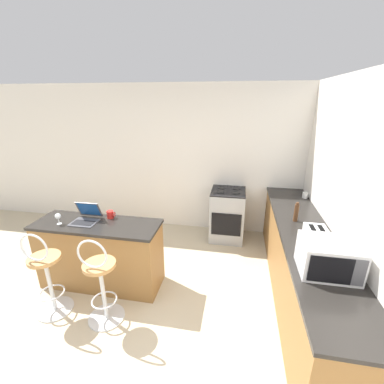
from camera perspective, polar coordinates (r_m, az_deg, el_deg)
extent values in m
plane|color=#BCAD8E|center=(3.09, -15.20, -29.84)|extent=(20.00, 20.00, 0.00)
cube|color=silver|center=(4.68, -2.69, 7.14)|extent=(12.00, 0.06, 2.60)
cube|color=olive|center=(3.63, -19.62, -13.05)|extent=(1.55, 0.52, 0.85)
cube|color=black|center=(3.42, -20.47, -6.78)|extent=(1.58, 0.55, 0.03)
cube|color=olive|center=(3.51, 22.99, -14.74)|extent=(0.58, 3.16, 0.85)
cube|color=black|center=(3.29, 24.02, -8.33)|extent=(0.61, 3.19, 0.03)
cylinder|color=silver|center=(3.68, -28.04, -21.94)|extent=(0.40, 0.40, 0.02)
cylinder|color=silver|center=(3.48, -28.99, -17.62)|extent=(0.04, 0.04, 0.68)
torus|color=silver|center=(3.54, -28.69, -19.00)|extent=(0.28, 0.28, 0.02)
cylinder|color=#B7844C|center=(3.29, -30.02, -12.66)|extent=(0.34, 0.34, 0.04)
torus|color=silver|center=(3.14, -31.70, -10.51)|extent=(0.32, 0.02, 0.32)
cylinder|color=silver|center=(3.37, -18.41, -24.81)|extent=(0.40, 0.40, 0.02)
cylinder|color=silver|center=(3.15, -19.13, -20.31)|extent=(0.04, 0.04, 0.68)
torus|color=silver|center=(3.22, -18.90, -21.76)|extent=(0.28, 0.28, 0.02)
cylinder|color=#B7844C|center=(2.94, -19.92, -15.01)|extent=(0.34, 0.34, 0.04)
torus|color=silver|center=(2.77, -21.35, -12.77)|extent=(0.32, 0.02, 0.32)
cube|color=#47474C|center=(3.47, -22.82, -6.26)|extent=(0.31, 0.24, 0.01)
cube|color=black|center=(3.46, -23.00, -6.29)|extent=(0.27, 0.13, 0.00)
cube|color=#47474C|center=(3.53, -21.92, -3.60)|extent=(0.31, 0.10, 0.22)
cube|color=#19478C|center=(3.52, -21.97, -3.60)|extent=(0.28, 0.08, 0.18)
cube|color=silver|center=(2.59, 28.08, -12.67)|extent=(0.47, 0.38, 0.30)
cube|color=black|center=(2.43, 28.39, -15.06)|extent=(0.33, 0.01, 0.24)
cube|color=#4C4C51|center=(2.50, 33.17, -14.88)|extent=(0.09, 0.01, 0.24)
cube|color=silver|center=(3.04, 25.92, -8.90)|extent=(0.22, 0.32, 0.17)
cube|color=black|center=(2.99, 25.35, -7.45)|extent=(0.05, 0.22, 0.00)
cube|color=black|center=(3.01, 26.96, -7.49)|extent=(0.05, 0.22, 0.00)
cube|color=black|center=(2.99, 23.80, -8.30)|extent=(0.02, 0.02, 0.02)
cube|color=#9EA3A8|center=(4.52, 7.82, -5.13)|extent=(0.57, 0.58, 0.86)
cube|color=black|center=(4.27, 7.59, -7.20)|extent=(0.48, 0.01, 0.39)
cube|color=black|center=(4.35, 8.09, 0.16)|extent=(0.57, 0.58, 0.02)
cylinder|color=black|center=(4.25, 6.30, -0.08)|extent=(0.11, 0.11, 0.01)
cylinder|color=black|center=(4.24, 9.75, -0.29)|extent=(0.11, 0.11, 0.01)
cylinder|color=black|center=(4.46, 6.53, 0.92)|extent=(0.11, 0.11, 0.01)
cylinder|color=black|center=(4.46, 9.81, 0.72)|extent=(0.11, 0.11, 0.01)
cylinder|color=silver|center=(3.58, -27.40, -6.28)|extent=(0.06, 0.06, 0.00)
cylinder|color=silver|center=(3.56, -27.49, -5.72)|extent=(0.01, 0.01, 0.07)
sphere|color=silver|center=(3.54, -27.66, -4.76)|extent=(0.07, 0.07, 0.07)
cylinder|color=red|center=(3.48, -17.71, -4.77)|extent=(0.09, 0.09, 0.10)
torus|color=red|center=(3.45, -16.91, -4.79)|extent=(0.01, 0.06, 0.06)
cylinder|color=white|center=(4.35, 23.85, -0.65)|extent=(0.09, 0.09, 0.09)
torus|color=white|center=(4.36, 24.56, -0.63)|extent=(0.01, 0.06, 0.06)
cylinder|color=#4C2D19|center=(3.46, 22.13, -4.34)|extent=(0.05, 0.05, 0.22)
sphere|color=#4C2D19|center=(3.41, 22.40, -2.39)|extent=(0.04, 0.04, 0.04)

